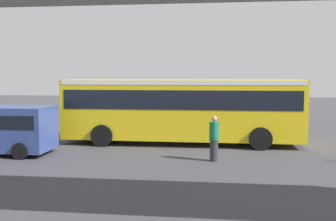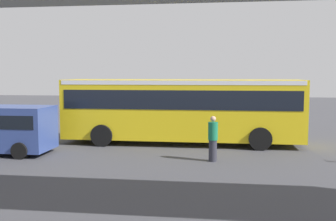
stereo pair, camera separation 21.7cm
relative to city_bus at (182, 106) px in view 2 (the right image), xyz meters
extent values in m
plane|color=#424247|center=(1.03, -0.83, -1.88)|extent=(80.00, 80.00, 0.00)
cube|color=yellow|center=(-0.01, 0.00, -0.17)|extent=(11.50, 2.55, 2.86)
cube|color=black|center=(-0.01, 0.00, 0.35)|extent=(11.04, 2.59, 0.90)
cube|color=white|center=(-0.01, 0.00, 1.15)|extent=(11.27, 2.58, 0.20)
cube|color=black|center=(5.76, 0.00, 0.18)|extent=(0.04, 2.24, 1.20)
cylinder|color=black|center=(3.67, 1.27, -1.36)|extent=(1.04, 0.30, 1.04)
cylinder|color=black|center=(3.67, -1.27, -1.36)|extent=(1.04, 0.30, 1.04)
cylinder|color=black|center=(-3.69, 1.27, -1.36)|extent=(1.04, 0.30, 1.04)
cylinder|color=black|center=(-3.69, -1.27, -1.36)|extent=(1.04, 0.30, 1.04)
cylinder|color=black|center=(6.13, 4.43, -1.54)|extent=(0.68, 0.22, 0.68)
cylinder|color=black|center=(6.13, 2.48, -1.54)|extent=(0.68, 0.22, 0.68)
cylinder|color=#2D2D38|center=(-1.61, 3.79, -1.46)|extent=(0.32, 0.32, 0.85)
cylinder|color=#19724C|center=(-1.61, 3.79, -0.68)|extent=(0.38, 0.38, 0.70)
sphere|color=tan|center=(-1.61, 3.79, -0.20)|extent=(0.22, 0.22, 0.22)
cylinder|color=slate|center=(-4.87, -5.78, -0.48)|extent=(0.08, 0.08, 2.80)
cube|color=yellow|center=(-4.87, -5.78, 0.62)|extent=(0.04, 0.60, 0.60)
cube|color=silver|center=(-2.97, -3.00, -1.88)|extent=(2.00, 0.20, 0.01)
cube|color=silver|center=(1.03, -3.00, -1.88)|extent=(2.00, 0.20, 0.01)
cube|color=silver|center=(5.03, -3.00, -1.88)|extent=(2.00, 0.20, 0.01)
camera|label=1|loc=(-1.65, 19.00, 1.53)|focal=41.65mm
camera|label=2|loc=(-1.86, 18.97, 1.53)|focal=41.65mm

